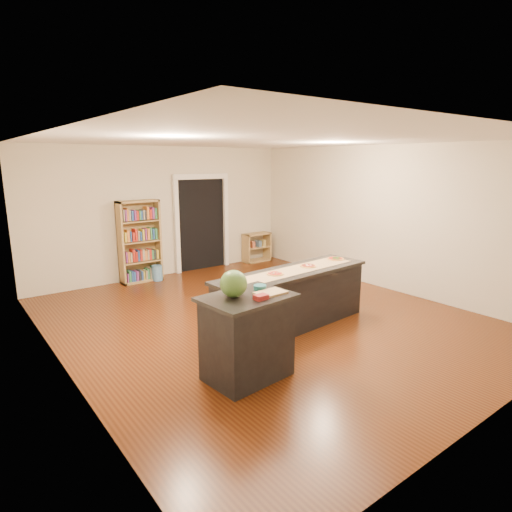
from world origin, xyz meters
TOP-DOWN VIEW (x-y plane):
  - room at (0.00, 0.00)m, footprint 6.00×7.00m
  - doorway at (0.90, 3.46)m, footprint 1.40×0.09m
  - kitchen_island at (0.14, -0.53)m, footprint 2.69×0.73m
  - side_counter at (-1.34, -1.39)m, footprint 1.01×0.74m
  - bookshelf at (-0.68, 3.30)m, footprint 0.85×0.30m
  - low_shelf at (2.38, 3.30)m, footprint 0.72×0.31m
  - waste_bin at (-0.40, 3.16)m, footprint 0.22×0.22m
  - kraft_paper at (0.14, -0.53)m, footprint 2.36×0.60m
  - watermelon at (-1.48, -1.33)m, footprint 0.31×0.31m
  - cutting_board at (-1.07, -1.49)m, footprint 0.36×0.25m
  - package_red at (-1.29, -1.59)m, footprint 0.16×0.12m
  - package_teal at (-1.08, -1.29)m, footprint 0.15×0.15m
  - pizza_a at (-0.94, -0.56)m, footprint 0.29×0.29m
  - pizza_b at (-0.22, -0.54)m, footprint 0.25×0.25m
  - pizza_c at (0.49, -0.49)m, footprint 0.26×0.26m
  - pizza_d at (1.20, -0.41)m, footprint 0.29×0.29m

SIDE VIEW (x-z plane):
  - waste_bin at x=-0.40m, z-range 0.00..0.32m
  - low_shelf at x=2.38m, z-range 0.00..0.72m
  - kitchen_island at x=0.14m, z-range 0.00..0.89m
  - side_counter at x=-1.34m, z-range 0.00..1.00m
  - bookshelf at x=-0.68m, z-range 0.00..1.71m
  - kraft_paper at x=0.14m, z-range 0.89..0.89m
  - pizza_b at x=-0.22m, z-range 0.89..0.91m
  - pizza_a at x=-0.94m, z-range 0.89..0.91m
  - pizza_c at x=0.49m, z-range 0.89..0.91m
  - pizza_d at x=1.20m, z-range 0.89..0.91m
  - cutting_board at x=-1.07m, z-range 1.00..1.02m
  - package_red at x=-1.29m, z-range 1.00..1.05m
  - package_teal at x=-1.08m, z-range 1.00..1.06m
  - watermelon at x=-1.48m, z-range 1.00..1.31m
  - doorway at x=0.90m, z-range 0.10..2.31m
  - room at x=0.00m, z-range 0.00..2.80m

